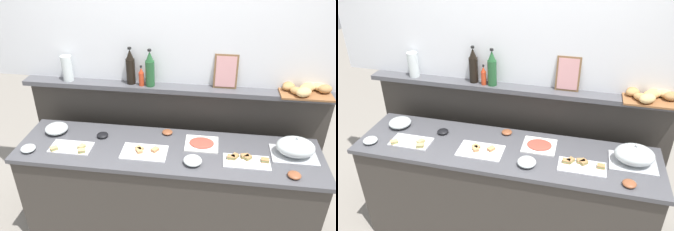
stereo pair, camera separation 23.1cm
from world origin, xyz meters
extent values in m
plane|color=gray|center=(0.00, 0.60, 0.00)|extent=(12.00, 12.00, 0.00)
cube|color=#3D3833|center=(0.00, 0.00, 0.44)|extent=(2.35, 0.57, 0.89)
cube|color=#4C4C51|center=(0.00, 0.00, 0.91)|extent=(2.39, 0.61, 0.03)
cube|color=#3D3833|center=(0.00, 0.49, 0.62)|extent=(2.63, 0.08, 1.24)
cube|color=#4C4C51|center=(0.00, 0.44, 1.26)|extent=(2.63, 0.22, 0.04)
cube|color=white|center=(0.00, 0.51, 1.94)|extent=(3.23, 0.08, 1.32)
cube|color=white|center=(-0.17, -0.07, 0.93)|extent=(0.35, 0.21, 0.01)
cube|color=tan|center=(-0.09, -0.05, 0.94)|extent=(0.06, 0.07, 0.01)
cube|color=#D1664C|center=(-0.09, -0.05, 0.95)|extent=(0.06, 0.07, 0.01)
cube|color=tan|center=(-0.09, -0.05, 0.96)|extent=(0.06, 0.07, 0.01)
cube|color=tan|center=(-0.21, -0.08, 0.94)|extent=(0.06, 0.07, 0.01)
cube|color=#D1664C|center=(-0.21, -0.08, 0.95)|extent=(0.06, 0.07, 0.01)
cube|color=tan|center=(-0.21, -0.08, 0.96)|extent=(0.06, 0.07, 0.01)
cube|color=tan|center=(-0.21, -0.05, 0.94)|extent=(0.07, 0.06, 0.01)
cube|color=#D1664C|center=(-0.21, -0.05, 0.95)|extent=(0.07, 0.06, 0.01)
cube|color=tan|center=(-0.21, -0.05, 0.96)|extent=(0.07, 0.06, 0.01)
cube|color=silver|center=(0.60, -0.09, 0.93)|extent=(0.34, 0.17, 0.01)
cube|color=#AD7A47|center=(0.59, -0.04, 0.94)|extent=(0.06, 0.05, 0.01)
cube|color=#66994C|center=(0.59, -0.04, 0.95)|extent=(0.06, 0.05, 0.01)
cube|color=#AD7A47|center=(0.59, -0.04, 0.96)|extent=(0.06, 0.05, 0.01)
cube|color=#AD7A47|center=(0.52, -0.05, 0.94)|extent=(0.06, 0.07, 0.01)
cube|color=#66994C|center=(0.52, -0.05, 0.95)|extent=(0.06, 0.07, 0.01)
cube|color=#AD7A47|center=(0.52, -0.05, 0.96)|extent=(0.06, 0.07, 0.01)
cube|color=#AD7A47|center=(0.73, -0.07, 0.94)|extent=(0.06, 0.04, 0.01)
cube|color=#66994C|center=(0.73, -0.07, 0.95)|extent=(0.06, 0.04, 0.01)
cube|color=#AD7A47|center=(0.73, -0.07, 0.96)|extent=(0.06, 0.04, 0.01)
cube|color=#AD7A47|center=(0.49, -0.07, 0.94)|extent=(0.06, 0.04, 0.01)
cube|color=#66994C|center=(0.49, -0.07, 0.95)|extent=(0.06, 0.04, 0.01)
cube|color=#AD7A47|center=(0.49, -0.07, 0.96)|extent=(0.06, 0.04, 0.01)
cube|color=#AD7A47|center=(0.61, -0.06, 0.94)|extent=(0.07, 0.07, 0.01)
cube|color=#66994C|center=(0.61, -0.06, 0.95)|extent=(0.07, 0.07, 0.01)
cube|color=#AD7A47|center=(0.61, -0.06, 0.96)|extent=(0.07, 0.07, 0.01)
cube|color=white|center=(-0.76, -0.09, 0.93)|extent=(0.33, 0.18, 0.01)
cube|color=tan|center=(-0.87, -0.14, 0.94)|extent=(0.07, 0.07, 0.01)
cube|color=#66994C|center=(-0.87, -0.14, 0.95)|extent=(0.07, 0.07, 0.01)
cube|color=tan|center=(-0.87, -0.14, 0.96)|extent=(0.07, 0.07, 0.01)
cube|color=tan|center=(-0.67, -0.09, 0.94)|extent=(0.06, 0.07, 0.01)
cube|color=#66994C|center=(-0.67, -0.09, 0.95)|extent=(0.06, 0.07, 0.01)
cube|color=tan|center=(-0.67, -0.09, 0.96)|extent=(0.06, 0.07, 0.01)
cube|color=tan|center=(-0.65, -0.14, 0.94)|extent=(0.07, 0.06, 0.01)
cube|color=#66994C|center=(-0.65, -0.14, 0.95)|extent=(0.07, 0.06, 0.01)
cube|color=tan|center=(-0.65, -0.14, 0.96)|extent=(0.07, 0.06, 0.01)
cube|color=white|center=(0.26, 0.10, 0.93)|extent=(0.26, 0.23, 0.01)
ellipsoid|color=#B24738|center=(0.26, 0.10, 0.94)|extent=(0.20, 0.16, 0.01)
cube|color=#B7BABF|center=(0.96, 0.05, 0.93)|extent=(0.34, 0.24, 0.01)
ellipsoid|color=silver|center=(0.96, 0.05, 1.00)|extent=(0.29, 0.23, 0.14)
sphere|color=#B7BABF|center=(0.96, 0.05, 1.08)|extent=(0.02, 0.02, 0.02)
ellipsoid|color=silver|center=(-1.07, -0.17, 0.95)|extent=(0.11, 0.11, 0.05)
ellipsoid|color=#F28C4C|center=(-1.07, -0.17, 0.94)|extent=(0.09, 0.09, 0.03)
ellipsoid|color=silver|center=(0.21, -0.15, 0.95)|extent=(0.14, 0.14, 0.06)
ellipsoid|color=#599959|center=(0.21, -0.15, 0.94)|extent=(0.11, 0.11, 0.03)
ellipsoid|color=silver|center=(-0.96, 0.12, 0.96)|extent=(0.19, 0.19, 0.08)
ellipsoid|color=#F28C4C|center=(-0.96, 0.12, 0.95)|extent=(0.15, 0.15, 0.05)
ellipsoid|color=brown|center=(-0.03, 0.22, 0.94)|extent=(0.09, 0.09, 0.03)
ellipsoid|color=brown|center=(0.92, -0.21, 0.94)|extent=(0.09, 0.09, 0.03)
ellipsoid|color=black|center=(-0.56, 0.10, 0.94)|extent=(0.09, 0.09, 0.03)
cylinder|color=red|center=(-0.27, 0.39, 1.34)|extent=(0.04, 0.04, 0.12)
cone|color=red|center=(-0.27, 0.39, 1.42)|extent=(0.04, 0.04, 0.04)
cylinder|color=black|center=(-0.27, 0.39, 1.45)|extent=(0.02, 0.02, 0.02)
cylinder|color=black|center=(-0.37, 0.42, 1.39)|extent=(0.08, 0.08, 0.22)
cone|color=black|center=(-0.37, 0.42, 1.54)|extent=(0.06, 0.06, 0.08)
cylinder|color=black|center=(-0.37, 0.42, 1.59)|extent=(0.03, 0.03, 0.02)
cylinder|color=#23562D|center=(-0.20, 0.39, 1.39)|extent=(0.08, 0.08, 0.22)
cone|color=#23562D|center=(-0.20, 0.39, 1.54)|extent=(0.06, 0.06, 0.08)
cylinder|color=black|center=(-0.20, 0.39, 1.59)|extent=(0.03, 0.03, 0.02)
cube|color=brown|center=(1.05, 0.41, 1.29)|extent=(0.40, 0.26, 0.02)
ellipsoid|color=tan|center=(1.08, 0.44, 1.32)|extent=(0.17, 0.17, 0.06)
ellipsoid|color=#B7844C|center=(0.97, 0.36, 1.32)|extent=(0.14, 0.12, 0.06)
ellipsoid|color=tan|center=(1.08, 0.46, 1.33)|extent=(0.15, 0.15, 0.06)
ellipsoid|color=#AD7A47|center=(1.20, 0.42, 1.33)|extent=(0.14, 0.13, 0.06)
ellipsoid|color=#AD7A47|center=(0.92, 0.45, 1.33)|extent=(0.09, 0.13, 0.06)
ellipsoid|color=tan|center=(1.05, 0.41, 1.33)|extent=(0.17, 0.16, 0.06)
ellipsoid|color=tan|center=(1.02, 0.33, 1.33)|extent=(0.17, 0.16, 0.07)
ellipsoid|color=tan|center=(1.16, 0.46, 1.33)|extent=(0.17, 0.15, 0.06)
ellipsoid|color=#B7844C|center=(0.92, 0.43, 1.32)|extent=(0.14, 0.13, 0.06)
cube|color=brown|center=(0.41, 0.45, 1.42)|extent=(0.19, 0.05, 0.28)
cube|color=#CC8C8C|center=(0.41, 0.44, 1.42)|extent=(0.16, 0.04, 0.25)
cylinder|color=silver|center=(-0.92, 0.41, 1.39)|extent=(0.09, 0.09, 0.22)
camera|label=1|loc=(0.30, -2.12, 2.45)|focal=35.74mm
camera|label=2|loc=(0.52, -2.08, 2.45)|focal=35.74mm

